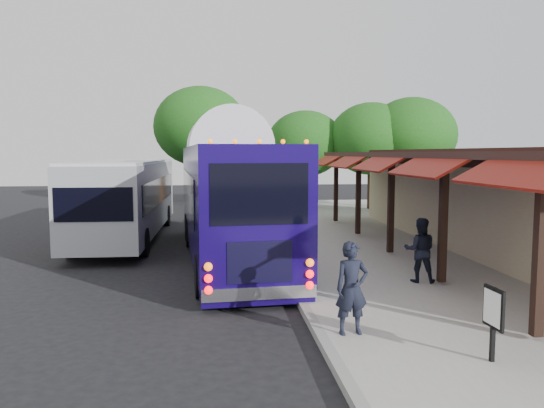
{
  "coord_description": "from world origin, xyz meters",
  "views": [
    {
      "loc": [
        -1.82,
        -12.59,
        3.45
      ],
      "look_at": [
        -0.05,
        4.45,
        1.8
      ],
      "focal_mm": 35.0,
      "sensor_mm": 36.0,
      "label": 1
    }
  ],
  "objects_px": {
    "ped_d": "(308,202)",
    "sign_board": "(493,312)",
    "city_bus": "(128,195)",
    "ped_b": "(420,250)",
    "ped_a": "(352,288)",
    "ped_c": "(296,233)",
    "coach_bus": "(229,195)"
  },
  "relations": [
    {
      "from": "ped_d",
      "to": "sign_board",
      "type": "xyz_separation_m",
      "value": [
        -0.29,
        -18.85,
        0.02
      ]
    },
    {
      "from": "city_bus",
      "to": "ped_b",
      "type": "relative_size",
      "value": 7.08
    },
    {
      "from": "ped_d",
      "to": "ped_a",
      "type": "bearing_deg",
      "value": 104.49
    },
    {
      "from": "ped_d",
      "to": "ped_b",
      "type": "bearing_deg",
      "value": 113.97
    },
    {
      "from": "ped_c",
      "to": "sign_board",
      "type": "height_order",
      "value": "ped_c"
    },
    {
      "from": "ped_a",
      "to": "ped_c",
      "type": "relative_size",
      "value": 1.08
    },
    {
      "from": "sign_board",
      "to": "ped_c",
      "type": "bearing_deg",
      "value": 98.96
    },
    {
      "from": "city_bus",
      "to": "ped_b",
      "type": "xyz_separation_m",
      "value": [
        8.76,
        -8.93,
        -0.76
      ]
    },
    {
      "from": "city_bus",
      "to": "ped_c",
      "type": "bearing_deg",
      "value": -41.4
    },
    {
      "from": "coach_bus",
      "to": "ped_a",
      "type": "xyz_separation_m",
      "value": [
        2.05,
        -7.98,
        -1.1
      ]
    },
    {
      "from": "sign_board",
      "to": "ped_a",
      "type": "bearing_deg",
      "value": 138.6
    },
    {
      "from": "coach_bus",
      "to": "ped_d",
      "type": "bearing_deg",
      "value": 60.66
    },
    {
      "from": "ped_a",
      "to": "ped_b",
      "type": "height_order",
      "value": "ped_a"
    },
    {
      "from": "ped_a",
      "to": "ped_c",
      "type": "xyz_separation_m",
      "value": [
        0.06,
        7.18,
        -0.07
      ]
    },
    {
      "from": "sign_board",
      "to": "ped_d",
      "type": "bearing_deg",
      "value": 86.1
    },
    {
      "from": "coach_bus",
      "to": "ped_c",
      "type": "relative_size",
      "value": 7.86
    },
    {
      "from": "ped_b",
      "to": "sign_board",
      "type": "xyz_separation_m",
      "value": [
        -0.84,
        -5.17,
        -0.02
      ]
    },
    {
      "from": "city_bus",
      "to": "ped_c",
      "type": "height_order",
      "value": "city_bus"
    },
    {
      "from": "ped_a",
      "to": "ped_d",
      "type": "bearing_deg",
      "value": 76.5
    },
    {
      "from": "ped_b",
      "to": "ped_c",
      "type": "relative_size",
      "value": 1.05
    },
    {
      "from": "ped_a",
      "to": "ped_b",
      "type": "xyz_separation_m",
      "value": [
        2.73,
        3.67,
        -0.02
      ]
    },
    {
      "from": "ped_c",
      "to": "sign_board",
      "type": "xyz_separation_m",
      "value": [
        1.84,
        -8.68,
        0.02
      ]
    },
    {
      "from": "sign_board",
      "to": "coach_bus",
      "type": "bearing_deg",
      "value": 109.59
    },
    {
      "from": "city_bus",
      "to": "ped_d",
      "type": "distance_m",
      "value": 9.52
    },
    {
      "from": "city_bus",
      "to": "ped_b",
      "type": "height_order",
      "value": "city_bus"
    },
    {
      "from": "coach_bus",
      "to": "ped_c",
      "type": "xyz_separation_m",
      "value": [
        2.11,
        -0.8,
        -1.16
      ]
    },
    {
      "from": "city_bus",
      "to": "coach_bus",
      "type": "bearing_deg",
      "value": -48.98
    },
    {
      "from": "coach_bus",
      "to": "ped_c",
      "type": "height_order",
      "value": "coach_bus"
    },
    {
      "from": "coach_bus",
      "to": "sign_board",
      "type": "bearing_deg",
      "value": -72.37
    },
    {
      "from": "ped_a",
      "to": "sign_board",
      "type": "bearing_deg",
      "value": -44.69
    },
    {
      "from": "coach_bus",
      "to": "ped_d",
      "type": "height_order",
      "value": "coach_bus"
    },
    {
      "from": "ped_d",
      "to": "sign_board",
      "type": "bearing_deg",
      "value": 110.8
    }
  ]
}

